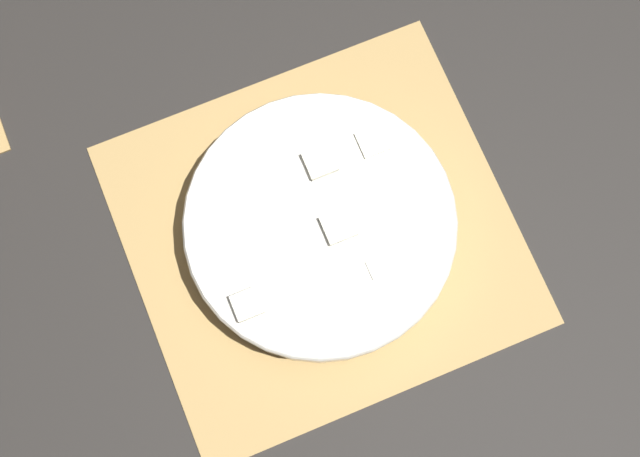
% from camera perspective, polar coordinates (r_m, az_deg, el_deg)
% --- Properties ---
extents(ground_plane, '(6.00, 6.00, 0.00)m').
position_cam_1_polar(ground_plane, '(0.97, -0.00, -0.37)').
color(ground_plane, black).
extents(bamboo_mat_center, '(0.41, 0.38, 0.01)m').
position_cam_1_polar(bamboo_mat_center, '(0.97, -0.00, -0.33)').
color(bamboo_mat_center, '#A8844C').
rests_on(bamboo_mat_center, ground_plane).
extents(fruit_salad_bowl, '(0.29, 0.29, 0.06)m').
position_cam_1_polar(fruit_salad_bowl, '(0.94, -0.00, 0.13)').
color(fruit_salad_bowl, silver).
rests_on(fruit_salad_bowl, bamboo_mat_center).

